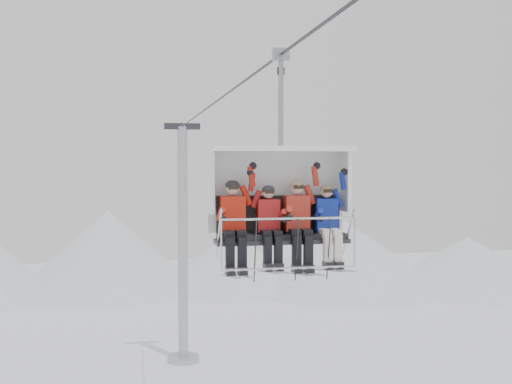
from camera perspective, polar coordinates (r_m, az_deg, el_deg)
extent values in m
cone|color=white|center=(58.62, -13.03, -5.03)|extent=(16.00, 16.00, 7.00)
cone|color=white|center=(58.38, -2.15, -5.98)|extent=(14.00, 14.00, 5.00)
cone|color=white|center=(58.73, 7.89, -5.46)|extent=(18.00, 18.00, 6.00)
cone|color=white|center=(61.46, 18.31, -5.92)|extent=(16.00, 16.00, 4.50)
cone|color=white|center=(62.48, 2.91, -5.64)|extent=(12.00, 12.00, 4.50)
cylinder|color=#A7A9AE|center=(36.45, -6.52, -4.67)|extent=(0.56, 0.56, 13.30)
cylinder|color=#A7A9AE|center=(37.84, -6.47, -14.48)|extent=(1.80, 1.80, 0.30)
cube|color=#303035|center=(36.20, -6.58, 5.82)|extent=(2.00, 0.35, 0.35)
cylinder|color=#303035|center=(14.44, 0.00, 10.57)|extent=(0.06, 50.00, 0.06)
cube|color=black|center=(11.90, 2.30, -3.93)|extent=(2.37, 0.55, 0.10)
cube|color=black|center=(12.11, 2.03, -1.93)|extent=(2.37, 0.10, 0.69)
cube|color=#303035|center=(11.91, 2.30, -4.36)|extent=(2.48, 0.60, 0.08)
cube|color=white|center=(12.30, 1.80, 0.15)|extent=(2.64, 0.10, 1.57)
cube|color=white|center=(11.90, 2.23, 3.86)|extent=(2.64, 0.90, 0.10)
cylinder|color=silver|center=(11.33, 2.94, -2.39)|extent=(2.42, 0.04, 0.04)
cylinder|color=silver|center=(11.37, 3.01, -6.79)|extent=(2.42, 0.04, 0.04)
cylinder|color=gray|center=(11.97, 2.21, 8.01)|extent=(0.10, 0.10, 1.74)
cube|color=gray|center=(12.08, 2.22, 12.12)|extent=(0.30, 0.18, 0.22)
cube|color=red|center=(11.72, -2.12, -1.98)|extent=(0.45, 0.30, 0.67)
sphere|color=tan|center=(11.65, -2.10, 0.33)|extent=(0.25, 0.25, 0.25)
cube|color=black|center=(11.34, -2.32, -5.37)|extent=(0.15, 0.15, 0.54)
cube|color=black|center=(11.38, -1.24, -5.35)|extent=(0.15, 0.15, 0.54)
cube|color=#B1B3BB|center=(11.31, -2.24, -7.50)|extent=(0.10, 1.69, 0.26)
cube|color=#B1B3BB|center=(11.35, -1.15, -7.47)|extent=(0.10, 1.69, 0.26)
cube|color=#A91A1A|center=(11.84, 1.06, -2.11)|extent=(0.41, 0.27, 0.60)
sphere|color=tan|center=(11.78, 1.11, -0.05)|extent=(0.22, 0.22, 0.22)
cube|color=black|center=(11.46, 1.04, -5.16)|extent=(0.14, 0.15, 0.49)
cube|color=black|center=(11.50, 1.99, -5.13)|extent=(0.14, 0.15, 0.49)
cube|color=#B1B3BB|center=(11.42, 1.14, -7.13)|extent=(0.09, 1.69, 0.26)
cube|color=#B1B3BB|center=(11.46, 2.10, -7.10)|extent=(0.09, 1.69, 0.26)
cube|color=#B62C1F|center=(11.96, 3.62, -1.89)|extent=(0.45, 0.30, 0.67)
sphere|color=tan|center=(11.90, 3.67, 0.37)|extent=(0.25, 0.25, 0.25)
cube|color=black|center=(11.58, 3.63, -5.21)|extent=(0.15, 0.15, 0.54)
cube|color=black|center=(11.64, 4.67, -5.18)|extent=(0.15, 0.15, 0.54)
cube|color=#B1B3BB|center=(11.55, 3.75, -7.29)|extent=(0.10, 1.69, 0.26)
cube|color=#B1B3BB|center=(11.61, 4.79, -7.25)|extent=(0.10, 1.69, 0.26)
cube|color=navy|center=(12.12, 6.21, -2.00)|extent=(0.41, 0.27, 0.61)
sphere|color=tan|center=(12.05, 6.28, 0.03)|extent=(0.23, 0.23, 0.23)
cube|color=silver|center=(11.74, 6.37, -5.00)|extent=(0.14, 0.15, 0.49)
cube|color=silver|center=(11.79, 7.28, -4.96)|extent=(0.14, 0.15, 0.49)
cube|color=#B1B3BB|center=(11.70, 6.51, -6.93)|extent=(0.09, 1.69, 0.26)
cube|color=#B1B3BB|center=(11.76, 7.42, -6.89)|extent=(0.09, 1.69, 0.26)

